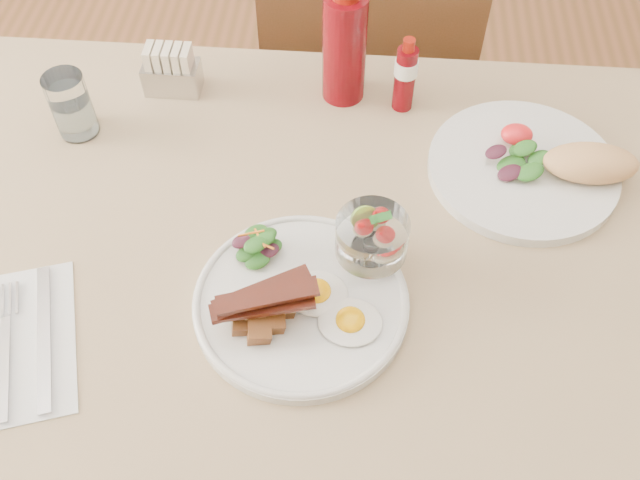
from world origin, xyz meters
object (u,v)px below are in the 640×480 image
at_px(fruit_cup, 372,237).
at_px(second_plate, 539,166).
at_px(sugar_caddy, 171,72).
at_px(chair_far, 367,74).
at_px(main_plate, 301,303).
at_px(water_glass, 72,108).
at_px(ketchup_bottle, 344,46).
at_px(hot_sauce_bottle, 405,75).
at_px(table, 354,294).

relative_size(fruit_cup, second_plate, 0.31).
bearing_deg(sugar_caddy, chair_far, 47.03).
bearing_deg(chair_far, main_plate, -95.29).
bearing_deg(second_plate, main_plate, -141.93).
bearing_deg(water_glass, ketchup_bottle, 16.27).
bearing_deg(hot_sauce_bottle, chair_far, 99.47).
relative_size(table, chair_far, 1.43).
distance_m(second_plate, water_glass, 0.71).
height_order(sugar_caddy, water_glass, water_glass).
height_order(table, chair_far, chair_far).
xyz_separation_m(chair_far, main_plate, (-0.07, -0.74, 0.24)).
height_order(ketchup_bottle, hot_sauce_bottle, ketchup_bottle).
xyz_separation_m(table, sugar_caddy, (-0.32, 0.33, 0.13)).
distance_m(chair_far, second_plate, 0.60).
height_order(main_plate, ketchup_bottle, ketchup_bottle).
relative_size(fruit_cup, hot_sauce_bottle, 0.73).
distance_m(table, fruit_cup, 0.16).
distance_m(hot_sauce_bottle, water_glass, 0.52).
height_order(ketchup_bottle, sugar_caddy, ketchup_bottle).
bearing_deg(ketchup_bottle, hot_sauce_bottle, -12.90).
relative_size(table, water_glass, 12.59).
bearing_deg(main_plate, fruit_cup, 38.10).
bearing_deg(ketchup_bottle, water_glass, -163.73).
height_order(hot_sauce_bottle, sugar_caddy, hot_sauce_bottle).
distance_m(chair_far, hot_sauce_bottle, 0.46).
bearing_deg(ketchup_bottle, fruit_cup, -80.89).
height_order(table, hot_sauce_bottle, hot_sauce_bottle).
bearing_deg(sugar_caddy, hot_sauce_bottle, -1.41).
height_order(second_plate, sugar_caddy, sugar_caddy).
distance_m(table, ketchup_bottle, 0.39).
distance_m(hot_sauce_bottle, sugar_caddy, 0.38).
xyz_separation_m(main_plate, water_glass, (-0.38, 0.30, 0.04)).
bearing_deg(second_plate, ketchup_bottle, 152.17).
bearing_deg(sugar_caddy, fruit_cup, -44.93).
distance_m(chair_far, sugar_caddy, 0.53).
height_order(chair_far, main_plate, chair_far).
height_order(main_plate, second_plate, second_plate).
bearing_deg(water_glass, hot_sauce_bottle, 10.86).
bearing_deg(water_glass, main_plate, -38.10).
distance_m(fruit_cup, water_glass, 0.52).
relative_size(chair_far, water_glass, 8.80).
height_order(table, fruit_cup, fruit_cup).
relative_size(table, main_plate, 4.75).
height_order(second_plate, ketchup_bottle, ketchup_bottle).
bearing_deg(hot_sauce_bottle, table, -100.53).
relative_size(chair_far, ketchup_bottle, 4.55).
bearing_deg(ketchup_bottle, table, -83.39).
relative_size(main_plate, water_glass, 2.65).
relative_size(second_plate, hot_sauce_bottle, 2.35).
distance_m(main_plate, fruit_cup, 0.13).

